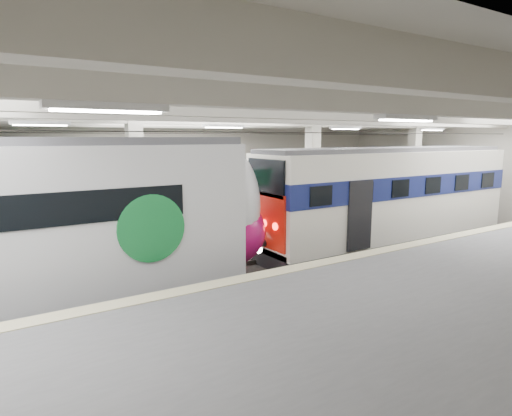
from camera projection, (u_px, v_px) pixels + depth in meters
station_hall at (284, 182)px, 12.65m from camera, size 36.00×24.00×5.75m
modern_emu at (44, 228)px, 10.94m from camera, size 14.15×2.92×4.55m
older_rer at (388, 195)px, 17.74m from camera, size 12.34×2.73×4.12m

